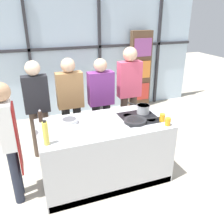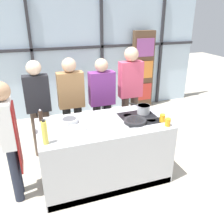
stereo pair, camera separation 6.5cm
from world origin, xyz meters
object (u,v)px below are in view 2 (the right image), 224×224
object	(u,v)px
spectator_far_right	(130,89)
saucepan	(143,109)
juice_glass_far	(162,118)
frying_pan	(136,121)
chef	(9,135)
white_plate	(78,129)
spectator_far_left	(38,103)
juice_glass_near	(168,122)
spectator_center_left	(71,100)
pepper_grinder	(41,116)
spectator_center_right	(102,98)
mixing_bowl	(69,120)
oil_bottle	(45,133)

from	to	relation	value
spectator_far_right	saucepan	size ratio (longest dim) A/B	5.38
spectator_far_right	juice_glass_far	size ratio (longest dim) A/B	16.51
frying_pan	saucepan	distance (m)	0.35
chef	frying_pan	bearing A→B (deg)	86.18
frying_pan	white_plate	world-z (taller)	frying_pan
spectator_far_left	juice_glass_near	xyz separation A→B (m)	(1.58, -1.28, 0.00)
spectator_center_left	pepper_grinder	world-z (taller)	spectator_center_left
spectator_center_right	juice_glass_far	bearing A→B (deg)	114.43
saucepan	pepper_grinder	world-z (taller)	pepper_grinder
juice_glass_far	spectator_center_left	bearing A→B (deg)	132.58
chef	saucepan	xyz separation A→B (m)	(1.85, 0.14, 0.03)
chef	frying_pan	size ratio (longest dim) A/B	2.84
saucepan	juice_glass_near	distance (m)	0.50
mixing_bowl	pepper_grinder	world-z (taller)	pepper_grinder
white_plate	chef	bearing A→B (deg)	177.06
chef	spectator_center_right	size ratio (longest dim) A/B	1.00
spectator_far_left	frying_pan	world-z (taller)	spectator_far_left
chef	oil_bottle	xyz separation A→B (m)	(0.40, -0.28, 0.11)
spectator_far_right	juice_glass_far	xyz separation A→B (m)	(-0.01, -1.14, -0.07)
spectator_center_left	mixing_bowl	world-z (taller)	spectator_center_left
chef	spectator_center_right	world-z (taller)	chef
juice_glass_far	oil_bottle	bearing A→B (deg)	-177.10
chef	spectator_far_right	bearing A→B (deg)	115.31
spectator_far_left	saucepan	distance (m)	1.66
pepper_grinder	juice_glass_near	xyz separation A→B (m)	(1.58, -0.70, -0.03)
spectator_far_left	pepper_grinder	size ratio (longest dim) A/B	9.05
chef	white_plate	xyz separation A→B (m)	(0.82, -0.04, -0.03)
spectator_center_left	oil_bottle	world-z (taller)	spectator_center_left
spectator_far_left	pepper_grinder	world-z (taller)	spectator_far_left
spectator_center_right	frying_pan	xyz separation A→B (m)	(0.16, -1.04, 0.01)
saucepan	oil_bottle	size ratio (longest dim) A/B	1.06
pepper_grinder	oil_bottle	bearing A→B (deg)	-89.11
chef	spectator_far_right	distance (m)	2.19
spectator_center_left	pepper_grinder	size ratio (longest dim) A/B	9.08
saucepan	juice_glass_far	world-z (taller)	saucepan
spectator_center_left	white_plate	xyz separation A→B (m)	(-0.10, -0.98, -0.03)
spectator_center_right	juice_glass_far	xyz separation A→B (m)	(0.52, -1.14, 0.04)
frying_pan	juice_glass_far	bearing A→B (deg)	-15.12
juice_glass_far	white_plate	bearing A→B (deg)	171.96
frying_pan	saucepan	size ratio (longest dim) A/B	1.72
juice_glass_near	spectator_far_right	bearing A→B (deg)	89.48
spectator_center_left	spectator_center_right	size ratio (longest dim) A/B	1.03
frying_pan	spectator_far_left	bearing A→B (deg)	139.45
chef	spectator_center_left	bearing A→B (deg)	135.49
frying_pan	mixing_bowl	xyz separation A→B (m)	(-0.86, 0.29, 0.01)
spectator_far_right	frying_pan	distance (m)	1.11
pepper_grinder	spectator_center_left	bearing A→B (deg)	47.49
juice_glass_near	frying_pan	bearing A→B (deg)	146.50
chef	juice_glass_far	xyz separation A→B (m)	(1.97, -0.20, 0.02)
frying_pan	mixing_bowl	bearing A→B (deg)	161.49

